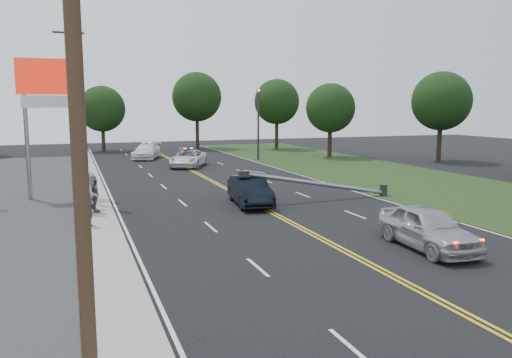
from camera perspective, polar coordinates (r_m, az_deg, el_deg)
name	(u,v)px	position (r m, az deg, el deg)	size (l,w,h in m)	color
ground	(327,242)	(20.11, 8.16, -7.14)	(120.00, 120.00, 0.00)	black
sidewalk	(94,208)	(27.54, -18.03, -3.14)	(1.80, 70.00, 0.12)	#9D988E
grass_verge	(434,186)	(35.75, 19.67, -0.75)	(12.00, 80.00, 0.01)	#1D3013
centerline_yellow	(245,199)	(29.06, -1.25, -2.24)	(0.36, 80.00, 0.00)	gold
pylon_sign	(47,95)	(31.05, -22.76, 8.90)	(3.20, 0.35, 8.00)	gray
traffic_signal	(258,118)	(50.21, 0.26, 7.01)	(0.28, 0.41, 7.05)	#2D2D30
fallen_streetlight	(326,184)	(28.76, 7.97, -0.60)	(9.36, 0.44, 1.91)	#2D2D30
utility_pole_near	(78,121)	(9.02, -19.72, 6.30)	(1.60, 0.28, 10.00)	#382619
utility_pole_mid	(73,111)	(29.02, -20.23, 7.31)	(1.60, 0.28, 10.00)	#382619
utility_pole_far	(72,109)	(51.02, -20.33, 7.51)	(1.60, 0.28, 10.00)	#382619
tree_6	(102,109)	(62.36, -17.19, 7.66)	(5.43, 5.43, 7.77)	black
tree_7	(197,97)	(64.11, -6.78, 9.29)	(6.21, 6.21, 9.63)	black
tree_8	(277,102)	(62.95, 2.40, 8.80)	(5.61, 5.61, 8.72)	black
tree_9	(330,108)	(53.14, 8.50, 8.02)	(5.13, 5.13, 7.74)	black
tree_13	(441,101)	(51.70, 20.42, 8.33)	(5.65, 5.65, 8.67)	black
crashed_sedan	(250,191)	(27.14, -0.70, -1.34)	(1.66, 4.77, 1.57)	black
waiting_sedan	(428,228)	(19.94, 19.02, -5.27)	(1.90, 4.73, 1.61)	#ABADB4
emergency_a	(188,158)	(44.77, -7.73, 2.34)	(2.48, 5.37, 1.49)	silver
emergency_b	(147,151)	(52.40, -12.37, 3.13)	(2.21, 5.44, 1.58)	white
bystander_a	(89,209)	(22.92, -18.54, -3.29)	(0.56, 0.37, 1.55)	#27262E
bystander_b	(92,194)	(25.52, -18.27, -1.62)	(0.97, 0.75, 1.99)	#B6B5BB
bystander_c	(90,191)	(26.87, -18.39, -1.30)	(1.19, 0.69, 1.85)	#1C1B45
bystander_d	(95,195)	(25.83, -17.92, -1.80)	(1.00, 0.42, 1.71)	#5E4F4B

